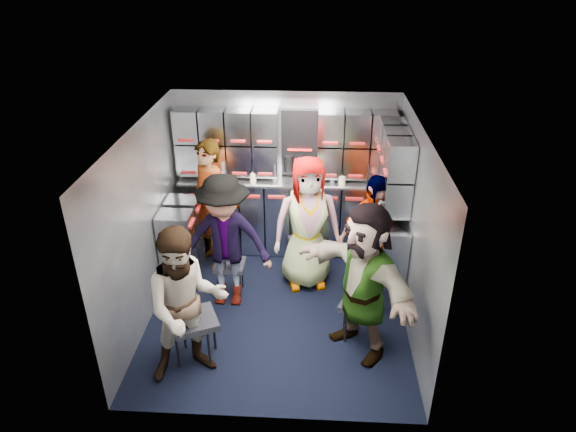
# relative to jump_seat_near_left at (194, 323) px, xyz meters

# --- Properties ---
(floor) EXTENTS (3.00, 3.00, 0.00)m
(floor) POSITION_rel_jump_seat_near_left_xyz_m (0.75, 0.80, -0.44)
(floor) COLOR black
(floor) RESTS_ON ground
(wall_back) EXTENTS (2.80, 0.04, 2.10)m
(wall_back) POSITION_rel_jump_seat_near_left_xyz_m (0.75, 2.30, 0.61)
(wall_back) COLOR gray
(wall_back) RESTS_ON ground
(wall_left) EXTENTS (0.04, 3.00, 2.10)m
(wall_left) POSITION_rel_jump_seat_near_left_xyz_m (-0.65, 0.80, 0.61)
(wall_left) COLOR gray
(wall_left) RESTS_ON ground
(wall_right) EXTENTS (0.04, 3.00, 2.10)m
(wall_right) POSITION_rel_jump_seat_near_left_xyz_m (2.15, 0.80, 0.61)
(wall_right) COLOR gray
(wall_right) RESTS_ON ground
(ceiling) EXTENTS (2.80, 3.00, 0.02)m
(ceiling) POSITION_rel_jump_seat_near_left_xyz_m (0.75, 0.80, 1.66)
(ceiling) COLOR silver
(ceiling) RESTS_ON wall_back
(cart_bank_back) EXTENTS (2.68, 0.38, 0.99)m
(cart_bank_back) POSITION_rel_jump_seat_near_left_xyz_m (0.75, 2.09, 0.06)
(cart_bank_back) COLOR #A6ACB7
(cart_bank_back) RESTS_ON ground
(cart_bank_left) EXTENTS (0.38, 0.76, 0.99)m
(cart_bank_left) POSITION_rel_jump_seat_near_left_xyz_m (-0.44, 1.36, 0.06)
(cart_bank_left) COLOR #A6ACB7
(cart_bank_left) RESTS_ON ground
(counter) EXTENTS (2.68, 0.42, 0.03)m
(counter) POSITION_rel_jump_seat_near_left_xyz_m (0.75, 2.09, 0.58)
(counter) COLOR silver
(counter) RESTS_ON cart_bank_back
(locker_bank_back) EXTENTS (2.68, 0.28, 0.82)m
(locker_bank_back) POSITION_rel_jump_seat_near_left_xyz_m (0.75, 2.15, 1.05)
(locker_bank_back) COLOR #A6ACB7
(locker_bank_back) RESTS_ON wall_back
(locker_bank_right) EXTENTS (0.28, 1.00, 0.82)m
(locker_bank_right) POSITION_rel_jump_seat_near_left_xyz_m (2.00, 1.50, 1.05)
(locker_bank_right) COLOR #A6ACB7
(locker_bank_right) RESTS_ON wall_right
(right_cabinet) EXTENTS (0.28, 1.20, 1.00)m
(right_cabinet) POSITION_rel_jump_seat_near_left_xyz_m (2.00, 1.40, 0.06)
(right_cabinet) COLOR #A6ACB7
(right_cabinet) RESTS_ON ground
(coffee_niche) EXTENTS (0.46, 0.16, 0.84)m
(coffee_niche) POSITION_rel_jump_seat_near_left_xyz_m (0.93, 2.21, 1.03)
(coffee_niche) COLOR black
(coffee_niche) RESTS_ON wall_back
(red_latch_strip) EXTENTS (2.60, 0.02, 0.03)m
(red_latch_strip) POSITION_rel_jump_seat_near_left_xyz_m (0.75, 1.89, 0.44)
(red_latch_strip) COLOR maroon
(red_latch_strip) RESTS_ON cart_bank_back
(jump_seat_near_left) EXTENTS (0.54, 0.53, 0.50)m
(jump_seat_near_left) POSITION_rel_jump_seat_near_left_xyz_m (0.00, 0.00, 0.00)
(jump_seat_near_left) COLOR black
(jump_seat_near_left) RESTS_ON ground
(jump_seat_mid_left) EXTENTS (0.35, 0.33, 0.40)m
(jump_seat_mid_left) POSITION_rel_jump_seat_near_left_xyz_m (0.17, 1.11, -0.08)
(jump_seat_mid_left) COLOR black
(jump_seat_mid_left) RESTS_ON ground
(jump_seat_center) EXTENTS (0.49, 0.48, 0.47)m
(jump_seat_center) POSITION_rel_jump_seat_near_left_xyz_m (1.05, 1.54, -0.02)
(jump_seat_center) COLOR black
(jump_seat_center) RESTS_ON ground
(jump_seat_mid_right) EXTENTS (0.48, 0.47, 0.49)m
(jump_seat_mid_right) POSITION_rel_jump_seat_near_left_xyz_m (1.78, 1.37, -0.00)
(jump_seat_mid_right) COLOR black
(jump_seat_mid_right) RESTS_ON ground
(jump_seat_near_right) EXTENTS (0.46, 0.45, 0.42)m
(jump_seat_near_right) POSITION_rel_jump_seat_near_left_xyz_m (1.61, 0.42, -0.07)
(jump_seat_near_right) COLOR black
(jump_seat_near_right) RESTS_ON ground
(attendant_standing) EXTENTS (0.70, 0.71, 1.65)m
(attendant_standing) POSITION_rel_jump_seat_near_left_xyz_m (-0.16, 1.74, 0.39)
(attendant_standing) COLOR black
(attendant_standing) RESTS_ON ground
(attendant_arc_a) EXTENTS (0.93, 0.83, 1.57)m
(attendant_arc_a) POSITION_rel_jump_seat_near_left_xyz_m (-0.00, -0.18, 0.34)
(attendant_arc_a) COLOR black
(attendant_arc_a) RESTS_ON ground
(attendant_arc_b) EXTENTS (1.04, 0.62, 1.58)m
(attendant_arc_b) POSITION_rel_jump_seat_near_left_xyz_m (0.17, 0.93, 0.35)
(attendant_arc_b) COLOR black
(attendant_arc_b) RESTS_ON ground
(attendant_arc_c) EXTENTS (0.87, 0.65, 1.62)m
(attendant_arc_c) POSITION_rel_jump_seat_near_left_xyz_m (1.05, 1.36, 0.37)
(attendant_arc_c) COLOR black
(attendant_arc_c) RESTS_ON ground
(attendant_arc_d) EXTENTS (0.95, 0.74, 1.50)m
(attendant_arc_d) POSITION_rel_jump_seat_near_left_xyz_m (1.78, 1.19, 0.31)
(attendant_arc_d) COLOR black
(attendant_arc_d) RESTS_ON ground
(attendant_arc_e) EXTENTS (1.34, 1.47, 1.63)m
(attendant_arc_e) POSITION_rel_jump_seat_near_left_xyz_m (1.61, 0.24, 0.38)
(attendant_arc_e) COLOR black
(attendant_arc_e) RESTS_ON ground
(bottle_left) EXTENTS (0.07, 0.07, 0.26)m
(bottle_left) POSITION_rel_jump_seat_near_left_xyz_m (-0.01, 2.04, 0.72)
(bottle_left) COLOR white
(bottle_left) RESTS_ON counter
(bottle_mid) EXTENTS (0.06, 0.06, 0.24)m
(bottle_mid) POSITION_rel_jump_seat_near_left_xyz_m (0.63, 2.04, 0.71)
(bottle_mid) COLOR white
(bottle_mid) RESTS_ON counter
(bottle_right) EXTENTS (0.06, 0.06, 0.27)m
(bottle_right) POSITION_rel_jump_seat_near_left_xyz_m (1.34, 2.04, 0.72)
(bottle_right) COLOR white
(bottle_right) RESTS_ON counter
(cup_left) EXTENTS (0.08, 0.08, 0.11)m
(cup_left) POSITION_rel_jump_seat_near_left_xyz_m (0.35, 2.03, 0.65)
(cup_left) COLOR beige
(cup_left) RESTS_ON counter
(cup_right) EXTENTS (0.08, 0.08, 0.10)m
(cup_right) POSITION_rel_jump_seat_near_left_xyz_m (1.46, 2.03, 0.64)
(cup_right) COLOR beige
(cup_right) RESTS_ON counter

